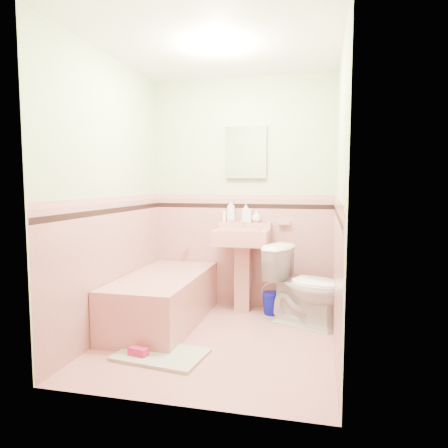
% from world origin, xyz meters
% --- Properties ---
extents(floor, '(2.20, 2.20, 0.00)m').
position_xyz_m(floor, '(0.00, 0.00, 0.00)').
color(floor, tan).
rests_on(floor, ground).
extents(ceiling, '(2.20, 2.20, 0.00)m').
position_xyz_m(ceiling, '(0.00, 0.00, 2.50)').
color(ceiling, white).
rests_on(ceiling, ground).
extents(wall_back, '(2.50, 0.00, 2.50)m').
position_xyz_m(wall_back, '(0.00, 1.10, 1.25)').
color(wall_back, '#F4EAC7').
rests_on(wall_back, ground).
extents(wall_front, '(2.50, 0.00, 2.50)m').
position_xyz_m(wall_front, '(0.00, -1.10, 1.25)').
color(wall_front, '#F4EAC7').
rests_on(wall_front, ground).
extents(wall_left, '(0.00, 2.50, 2.50)m').
position_xyz_m(wall_left, '(-1.00, 0.00, 1.25)').
color(wall_left, '#F4EAC7').
rests_on(wall_left, ground).
extents(wall_right, '(0.00, 2.50, 2.50)m').
position_xyz_m(wall_right, '(1.00, 0.00, 1.25)').
color(wall_right, '#F4EAC7').
rests_on(wall_right, ground).
extents(wainscot_back, '(2.00, 0.00, 2.00)m').
position_xyz_m(wainscot_back, '(0.00, 1.09, 0.60)').
color(wainscot_back, tan).
rests_on(wainscot_back, ground).
extents(wainscot_front, '(2.00, 0.00, 2.00)m').
position_xyz_m(wainscot_front, '(0.00, -1.09, 0.60)').
color(wainscot_front, tan).
rests_on(wainscot_front, ground).
extents(wainscot_left, '(0.00, 2.20, 2.20)m').
position_xyz_m(wainscot_left, '(-0.99, 0.00, 0.60)').
color(wainscot_left, tan).
rests_on(wainscot_left, ground).
extents(wainscot_right, '(0.00, 2.20, 2.20)m').
position_xyz_m(wainscot_right, '(0.99, 0.00, 0.60)').
color(wainscot_right, tan).
rests_on(wainscot_right, ground).
extents(accent_back, '(2.00, 0.00, 2.00)m').
position_xyz_m(accent_back, '(0.00, 1.08, 1.12)').
color(accent_back, black).
rests_on(accent_back, ground).
extents(accent_front, '(2.00, 0.00, 2.00)m').
position_xyz_m(accent_front, '(0.00, -1.08, 1.12)').
color(accent_front, black).
rests_on(accent_front, ground).
extents(accent_left, '(0.00, 2.20, 2.20)m').
position_xyz_m(accent_left, '(-0.98, 0.00, 1.12)').
color(accent_left, black).
rests_on(accent_left, ground).
extents(accent_right, '(0.00, 2.20, 2.20)m').
position_xyz_m(accent_right, '(0.98, 0.00, 1.12)').
color(accent_right, black).
rests_on(accent_right, ground).
extents(cap_back, '(2.00, 0.00, 2.00)m').
position_xyz_m(cap_back, '(0.00, 1.08, 1.22)').
color(cap_back, tan).
rests_on(cap_back, ground).
extents(cap_front, '(2.00, 0.00, 2.00)m').
position_xyz_m(cap_front, '(0.00, -1.08, 1.22)').
color(cap_front, tan).
rests_on(cap_front, ground).
extents(cap_left, '(0.00, 2.20, 2.20)m').
position_xyz_m(cap_left, '(-0.98, 0.00, 1.22)').
color(cap_left, tan).
rests_on(cap_left, ground).
extents(cap_right, '(0.00, 2.20, 2.20)m').
position_xyz_m(cap_right, '(0.98, 0.00, 1.22)').
color(cap_right, tan).
rests_on(cap_right, ground).
extents(bathtub, '(0.70, 1.50, 0.45)m').
position_xyz_m(bathtub, '(-0.63, 0.33, 0.23)').
color(bathtub, tan).
rests_on(bathtub, floor).
extents(tub_faucet, '(0.04, 0.12, 0.04)m').
position_xyz_m(tub_faucet, '(-0.63, 1.05, 0.63)').
color(tub_faucet, silver).
rests_on(tub_faucet, wall_back).
extents(sink, '(0.57, 0.48, 0.89)m').
position_xyz_m(sink, '(0.05, 0.86, 0.44)').
color(sink, tan).
rests_on(sink, floor).
extents(sink_faucet, '(0.02, 0.02, 0.10)m').
position_xyz_m(sink_faucet, '(0.05, 1.00, 0.95)').
color(sink_faucet, silver).
rests_on(sink_faucet, sink).
extents(medicine_cabinet, '(0.44, 0.04, 0.55)m').
position_xyz_m(medicine_cabinet, '(0.05, 1.07, 1.70)').
color(medicine_cabinet, white).
rests_on(medicine_cabinet, wall_back).
extents(soap_dish, '(0.12, 0.07, 0.04)m').
position_xyz_m(soap_dish, '(0.47, 1.06, 0.95)').
color(soap_dish, tan).
rests_on(soap_dish, wall_back).
extents(soap_bottle_left, '(0.12, 0.12, 0.25)m').
position_xyz_m(soap_bottle_left, '(-0.11, 1.04, 1.07)').
color(soap_bottle_left, '#B2B2B2').
rests_on(soap_bottle_left, sink).
extents(soap_bottle_mid, '(0.13, 0.13, 0.22)m').
position_xyz_m(soap_bottle_mid, '(0.06, 1.04, 1.06)').
color(soap_bottle_mid, '#B2B2B2').
rests_on(soap_bottle_mid, sink).
extents(soap_bottle_right, '(0.13, 0.13, 0.13)m').
position_xyz_m(soap_bottle_right, '(0.17, 1.04, 1.01)').
color(soap_bottle_right, '#B2B2B2').
rests_on(soap_bottle_right, sink).
extents(tube, '(0.04, 0.04, 0.12)m').
position_xyz_m(tube, '(-0.18, 1.04, 1.01)').
color(tube, white).
rests_on(tube, sink).
extents(toilet, '(0.86, 0.67, 0.77)m').
position_xyz_m(toilet, '(0.73, 0.58, 0.38)').
color(toilet, white).
rests_on(toilet, floor).
extents(bucket, '(0.28, 0.28, 0.23)m').
position_xyz_m(bucket, '(0.38, 0.86, 0.11)').
color(bucket, '#070C99').
rests_on(bucket, floor).
extents(bath_mat, '(0.74, 0.54, 0.03)m').
position_xyz_m(bath_mat, '(-0.35, -0.43, 0.01)').
color(bath_mat, '#97A68A').
rests_on(bath_mat, floor).
extents(shoe, '(0.17, 0.10, 0.06)m').
position_xyz_m(shoe, '(-0.51, -0.51, 0.06)').
color(shoe, '#BF1E59').
rests_on(shoe, bath_mat).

